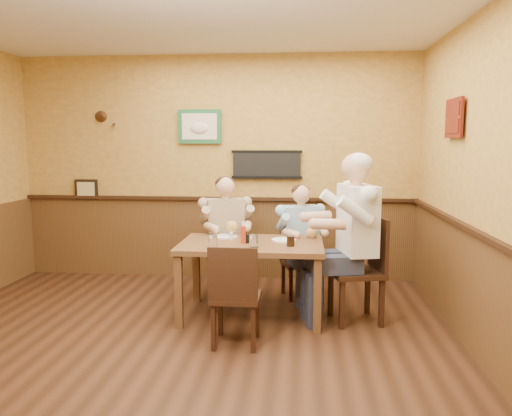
{
  "coord_description": "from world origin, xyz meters",
  "views": [
    {
      "loc": [
        1.08,
        -3.73,
        1.74
      ],
      "look_at": [
        0.64,
        1.01,
        1.1
      ],
      "focal_mm": 35.0,
      "sensor_mm": 36.0,
      "label": 1
    }
  ],
  "objects": [
    {
      "name": "chair_back_left",
      "position": [
        0.22,
        1.75,
        0.42
      ],
      "size": [
        0.5,
        0.5,
        0.85
      ],
      "primitive_type": null,
      "rotation": [
        0.0,
        0.0,
        0.32
      ],
      "color": "#321C0F",
      "rests_on": "ground"
    },
    {
      "name": "diner_white_elder",
      "position": [
        1.61,
        1.01,
        0.73
      ],
      "size": [
        0.81,
        0.81,
        1.46
      ],
      "primitive_type": null,
      "rotation": [
        0.0,
        0.0,
        -1.35
      ],
      "color": "white",
      "rests_on": "ground"
    },
    {
      "name": "salt_shaker",
      "position": [
        0.37,
        1.17,
        0.79
      ],
      "size": [
        0.04,
        0.04,
        0.08
      ],
      "primitive_type": "cylinder",
      "rotation": [
        0.0,
        0.0,
        -0.42
      ],
      "color": "white",
      "rests_on": "dining_table"
    },
    {
      "name": "dining_table",
      "position": [
        0.59,
        1.06,
        0.66
      ],
      "size": [
        1.4,
        0.9,
        0.75
      ],
      "color": "brown",
      "rests_on": "ground"
    },
    {
      "name": "plate_far_right",
      "position": [
        0.9,
        1.17,
        0.76
      ],
      "size": [
        0.3,
        0.3,
        0.02
      ],
      "primitive_type": "cylinder",
      "rotation": [
        0.0,
        0.0,
        0.26
      ],
      "color": "white",
      "rests_on": "dining_table"
    },
    {
      "name": "cola_tumbler",
      "position": [
        0.98,
        0.92,
        0.8
      ],
      "size": [
        0.1,
        0.1,
        0.1
      ],
      "primitive_type": "cylinder",
      "rotation": [
        0.0,
        0.0,
        -0.36
      ],
      "color": "black",
      "rests_on": "dining_table"
    },
    {
      "name": "diner_tan_shirt",
      "position": [
        0.22,
        1.75,
        0.61
      ],
      "size": [
        0.71,
        0.71,
        1.21
      ],
      "primitive_type": null,
      "rotation": [
        0.0,
        0.0,
        0.32
      ],
      "color": "tan",
      "rests_on": "ground"
    },
    {
      "name": "room",
      "position": [
        0.13,
        0.17,
        1.69
      ],
      "size": [
        5.02,
        5.03,
        2.81
      ],
      "color": "black",
      "rests_on": "ground"
    },
    {
      "name": "water_glass_mid",
      "position": [
        0.64,
        0.84,
        0.81
      ],
      "size": [
        0.1,
        0.1,
        0.12
      ],
      "primitive_type": "cylinder",
      "rotation": [
        0.0,
        0.0,
        -0.4
      ],
      "color": "white",
      "rests_on": "dining_table"
    },
    {
      "name": "chair_near_side",
      "position": [
        0.53,
        0.36,
        0.44
      ],
      "size": [
        0.42,
        0.42,
        0.89
      ],
      "primitive_type": null,
      "rotation": [
        0.0,
        0.0,
        3.13
      ],
      "color": "#321C0F",
      "rests_on": "ground"
    },
    {
      "name": "chair_back_right",
      "position": [
        1.07,
        1.74,
        0.4
      ],
      "size": [
        0.46,
        0.46,
        0.8
      ],
      "primitive_type": null,
      "rotation": [
        0.0,
        0.0,
        0.32
      ],
      "color": "#321C0F",
      "rests_on": "ground"
    },
    {
      "name": "diner_blue_polo",
      "position": [
        1.07,
        1.74,
        0.57
      ],
      "size": [
        0.66,
        0.66,
        1.14
      ],
      "primitive_type": null,
      "rotation": [
        0.0,
        0.0,
        0.32
      ],
      "color": "#91B4D9",
      "rests_on": "ground"
    },
    {
      "name": "pepper_shaker",
      "position": [
        0.56,
        1.02,
        0.79
      ],
      "size": [
        0.04,
        0.04,
        0.09
      ],
      "primitive_type": "cylinder",
      "rotation": [
        0.0,
        0.0,
        -0.38
      ],
      "color": "black",
      "rests_on": "dining_table"
    },
    {
      "name": "plate_far_left",
      "position": [
        0.29,
        1.3,
        0.76
      ],
      "size": [
        0.3,
        0.3,
        0.02
      ],
      "primitive_type": "cylinder",
      "rotation": [
        0.0,
        0.0,
        -0.23
      ],
      "color": "silver",
      "rests_on": "dining_table"
    },
    {
      "name": "hot_sauce_bottle",
      "position": [
        0.51,
        1.01,
        0.85
      ],
      "size": [
        0.05,
        0.05,
        0.19
      ],
      "primitive_type": "cylinder",
      "rotation": [
        0.0,
        0.0,
        0.01
      ],
      "color": "#B93113",
      "rests_on": "dining_table"
    },
    {
      "name": "water_glass_left",
      "position": [
        0.26,
        0.75,
        0.81
      ],
      "size": [
        0.1,
        0.1,
        0.13
      ],
      "primitive_type": "cylinder",
      "rotation": [
        0.0,
        0.0,
        -0.15
      ],
      "color": "white",
      "rests_on": "dining_table"
    },
    {
      "name": "chair_right_end",
      "position": [
        1.61,
        1.01,
        0.51
      ],
      "size": [
        0.56,
        0.56,
        1.03
      ],
      "primitive_type": null,
      "rotation": [
        0.0,
        0.0,
        -1.35
      ],
      "color": "#321C0F",
      "rests_on": "ground"
    }
  ]
}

